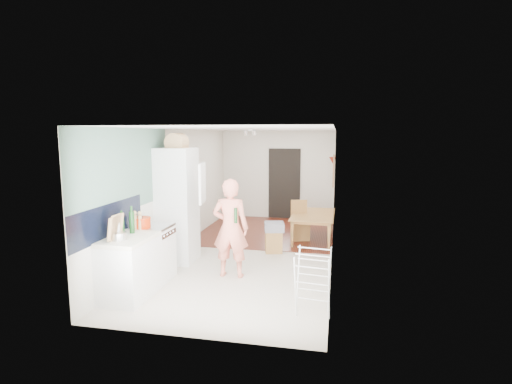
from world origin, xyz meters
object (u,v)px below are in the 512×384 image
(dining_chair, at_px, (300,221))
(drying_rack, at_px, (313,282))
(person, at_px, (230,219))
(stool, at_px, (274,241))
(dining_table, at_px, (314,229))

(dining_chair, bearing_deg, drying_rack, -99.46)
(person, distance_m, stool, 1.79)
(person, xyz_separation_m, stool, (0.49, 1.53, -0.77))
(drying_rack, bearing_deg, dining_table, 100.11)
(stool, bearing_deg, person, -107.86)
(person, height_order, dining_chair, person)
(dining_chair, bearing_deg, person, -127.10)
(stool, xyz_separation_m, drying_rack, (0.96, -2.72, 0.22))
(dining_chair, distance_m, drying_rack, 3.82)
(person, bearing_deg, drying_rack, 139.17)
(person, distance_m, dining_table, 3.05)
(dining_chair, bearing_deg, dining_table, -1.97)
(dining_table, bearing_deg, drying_rack, -176.43)
(stool, distance_m, drying_rack, 2.89)
(dining_table, bearing_deg, stool, 146.98)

